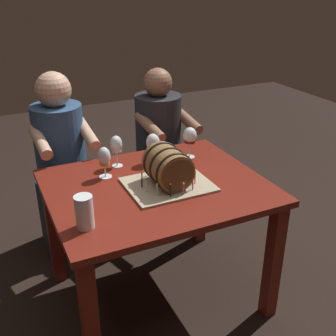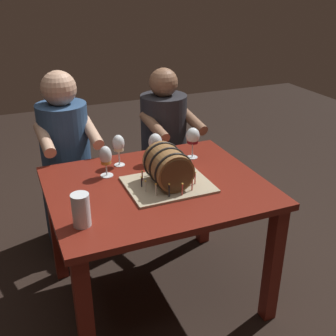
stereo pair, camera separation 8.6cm
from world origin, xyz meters
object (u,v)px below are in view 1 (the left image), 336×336
(barrel_cake, at_px, (168,169))
(beer_pint, at_px, (84,213))
(wine_glass_white, at_px, (116,146))
(wine_glass_red, at_px, (190,137))
(person_seated_right, at_px, (159,157))
(wine_glass_amber, at_px, (104,158))
(person_seated_left, at_px, (63,172))
(wine_glass_rose, at_px, (153,144))
(dining_table, at_px, (157,204))

(barrel_cake, relative_size, beer_pint, 2.82)
(wine_glass_white, xyz_separation_m, wine_glass_red, (0.43, -0.06, 0.00))
(wine_glass_white, height_order, person_seated_right, person_seated_right)
(wine_glass_amber, bearing_deg, person_seated_left, 103.30)
(wine_glass_red, bearing_deg, person_seated_left, 142.84)
(barrel_cake, height_order, wine_glass_rose, barrel_cake)
(barrel_cake, xyz_separation_m, wine_glass_rose, (0.05, 0.30, 0.02))
(beer_pint, bearing_deg, wine_glass_white, 58.61)
(wine_glass_red, bearing_deg, wine_glass_white, 171.76)
(wine_glass_red, relative_size, person_seated_right, 0.16)
(wine_glass_white, xyz_separation_m, wine_glass_amber, (-0.10, -0.11, -0.01))
(wine_glass_amber, height_order, person_seated_left, person_seated_left)
(wine_glass_white, height_order, beer_pint, wine_glass_white)
(wine_glass_red, bearing_deg, dining_table, -143.25)
(wine_glass_rose, bearing_deg, wine_glass_white, 168.91)
(wine_glass_amber, distance_m, person_seated_left, 0.63)
(dining_table, height_order, wine_glass_rose, wine_glass_rose)
(wine_glass_rose, distance_m, beer_pint, 0.73)
(barrel_cake, distance_m, wine_glass_white, 0.37)
(wine_glass_rose, height_order, person_seated_right, person_seated_right)
(wine_glass_white, height_order, person_seated_left, person_seated_left)
(person_seated_left, bearing_deg, wine_glass_amber, -76.70)
(dining_table, height_order, wine_glass_white, wine_glass_white)
(wine_glass_rose, bearing_deg, dining_table, -109.93)
(barrel_cake, relative_size, wine_glass_rose, 2.42)
(barrel_cake, height_order, wine_glass_white, barrel_cake)
(dining_table, height_order, wine_glass_amber, wine_glass_amber)
(dining_table, bearing_deg, barrel_cake, -38.23)
(wine_glass_rose, relative_size, person_seated_right, 0.15)
(wine_glass_rose, xyz_separation_m, beer_pint, (-0.53, -0.50, -0.04))
(wine_glass_white, relative_size, wine_glass_red, 0.98)
(wine_glass_rose, bearing_deg, wine_glass_amber, -167.99)
(dining_table, bearing_deg, beer_pint, -151.70)
(person_seated_right, bearing_deg, dining_table, -114.82)
(dining_table, height_order, wine_glass_red, wine_glass_red)
(wine_glass_white, bearing_deg, dining_table, -69.92)
(person_seated_right, bearing_deg, person_seated_left, 179.99)
(barrel_cake, xyz_separation_m, person_seated_left, (-0.39, 0.78, -0.28))
(wine_glass_white, xyz_separation_m, wine_glass_rose, (0.20, -0.04, -0.01))
(barrel_cake, relative_size, person_seated_left, 0.35)
(barrel_cake, distance_m, wine_glass_rose, 0.30)
(wine_glass_red, bearing_deg, barrel_cake, -134.46)
(dining_table, relative_size, wine_glass_red, 5.94)
(wine_glass_amber, bearing_deg, person_seated_right, 44.45)
(wine_glass_red, xyz_separation_m, person_seated_right, (0.02, 0.50, -0.33))
(beer_pint, bearing_deg, person_seated_right, 51.37)
(dining_table, distance_m, wine_glass_rose, 0.36)
(person_seated_right, bearing_deg, beer_pint, -128.63)
(wine_glass_red, height_order, person_seated_left, person_seated_left)
(barrel_cake, height_order, person_seated_right, person_seated_right)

